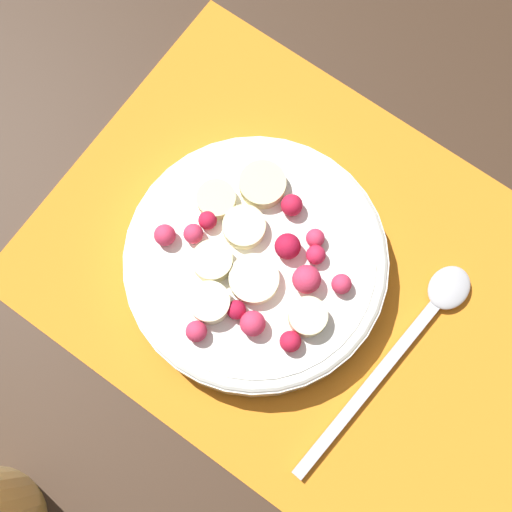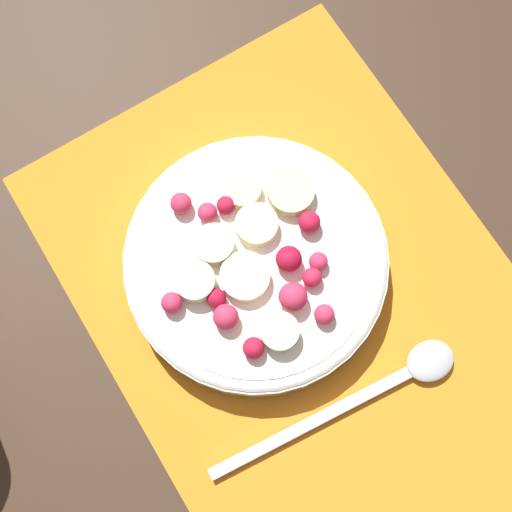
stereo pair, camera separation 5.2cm
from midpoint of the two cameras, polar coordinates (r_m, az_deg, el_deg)
name	(u,v)px [view 2 (the right image)]	position (r m, az deg, el deg)	size (l,w,h in m)	color
ground_plane	(315,317)	(0.56, 7.36, -5.39)	(3.00, 3.00, 0.00)	#382619
placemat	(315,316)	(0.56, 7.40, -5.34)	(0.46, 0.31, 0.01)	orange
fruit_bowl	(256,262)	(0.54, 2.70, -1.02)	(0.20, 0.20, 0.05)	silver
spoon	(384,385)	(0.55, 12.84, -10.56)	(0.04, 0.20, 0.01)	#B2B2B7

